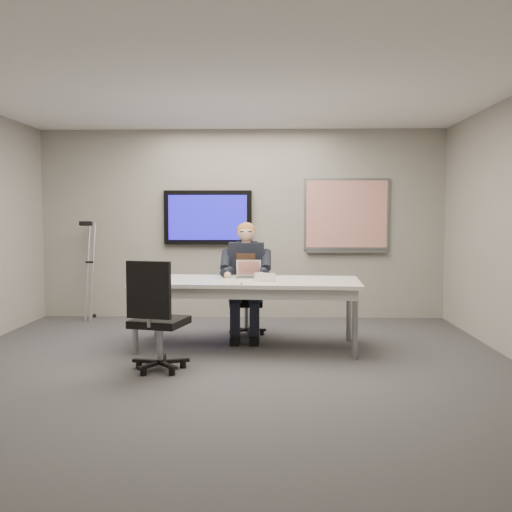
{
  "coord_description": "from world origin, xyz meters",
  "views": [
    {
      "loc": [
        0.46,
        -5.49,
        1.52
      ],
      "look_at": [
        0.27,
        1.12,
        1.06
      ],
      "focal_mm": 40.0,
      "sensor_mm": 36.0,
      "label": 1
    }
  ],
  "objects_px": {
    "office_chair_far": "(247,312)",
    "laptop": "(248,273)",
    "office_chair_near": "(158,337)",
    "seated_person": "(246,292)",
    "conference_table": "(247,288)"
  },
  "relations": [
    {
      "from": "office_chair_far",
      "to": "laptop",
      "type": "xyz_separation_m",
      "value": [
        0.04,
        -0.52,
        0.55
      ]
    },
    {
      "from": "laptop",
      "to": "seated_person",
      "type": "bearing_deg",
      "value": 99.39
    },
    {
      "from": "office_chair_near",
      "to": "laptop",
      "type": "height_order",
      "value": "office_chair_near"
    },
    {
      "from": "office_chair_far",
      "to": "office_chair_near",
      "type": "distance_m",
      "value": 1.95
    },
    {
      "from": "office_chair_near",
      "to": "laptop",
      "type": "relative_size",
      "value": 3.73
    },
    {
      "from": "seated_person",
      "to": "conference_table",
      "type": "bearing_deg",
      "value": -84.95
    },
    {
      "from": "conference_table",
      "to": "seated_person",
      "type": "xyz_separation_m",
      "value": [
        -0.04,
        0.48,
        -0.12
      ]
    },
    {
      "from": "seated_person",
      "to": "office_chair_near",
      "type": "bearing_deg",
      "value": -117.33
    },
    {
      "from": "conference_table",
      "to": "seated_person",
      "type": "distance_m",
      "value": 0.49
    },
    {
      "from": "office_chair_far",
      "to": "conference_table",
      "type": "bearing_deg",
      "value": -86.81
    },
    {
      "from": "seated_person",
      "to": "laptop",
      "type": "height_order",
      "value": "seated_person"
    },
    {
      "from": "seated_person",
      "to": "laptop",
      "type": "relative_size",
      "value": 4.9
    },
    {
      "from": "office_chair_near",
      "to": "conference_table",
      "type": "bearing_deg",
      "value": -114.38
    },
    {
      "from": "office_chair_far",
      "to": "office_chair_near",
      "type": "relative_size",
      "value": 0.86
    },
    {
      "from": "office_chair_far",
      "to": "seated_person",
      "type": "distance_m",
      "value": 0.38
    }
  ]
}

